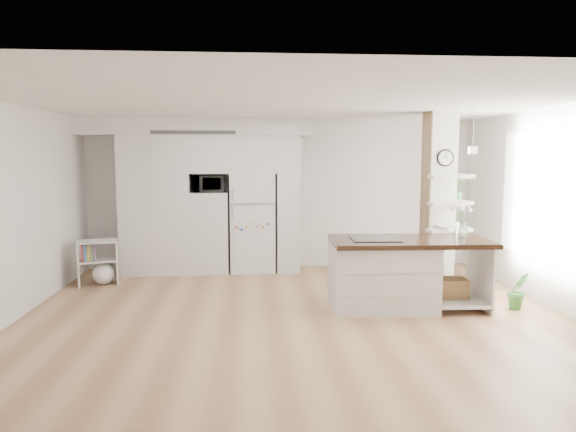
# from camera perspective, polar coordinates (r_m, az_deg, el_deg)

# --- Properties ---
(floor) EXTENTS (7.00, 6.00, 0.01)m
(floor) POSITION_cam_1_polar(r_m,az_deg,el_deg) (6.73, 0.81, -11.00)
(floor) COLOR tan
(floor) RESTS_ON ground
(room) EXTENTS (7.04, 6.04, 2.72)m
(room) POSITION_cam_1_polar(r_m,az_deg,el_deg) (6.42, 0.84, 4.98)
(room) COLOR white
(room) RESTS_ON ground
(cabinet_wall) EXTENTS (4.00, 0.71, 2.70)m
(cabinet_wall) POSITION_cam_1_polar(r_m,az_deg,el_deg) (9.12, -9.81, 3.17)
(cabinet_wall) COLOR silver
(cabinet_wall) RESTS_ON floor
(refrigerator) EXTENTS (0.78, 0.69, 1.75)m
(refrigerator) POSITION_cam_1_polar(r_m,az_deg,el_deg) (9.15, -3.96, -0.71)
(refrigerator) COLOR white
(refrigerator) RESTS_ON floor
(column) EXTENTS (0.69, 0.90, 2.70)m
(column) POSITION_cam_1_polar(r_m,az_deg,el_deg) (8.11, 17.07, 1.46)
(column) COLOR silver
(column) RESTS_ON floor
(window) EXTENTS (0.00, 2.40, 2.40)m
(window) POSITION_cam_1_polar(r_m,az_deg,el_deg) (7.84, 26.85, 1.97)
(window) COLOR white
(window) RESTS_ON room
(pendant_light) EXTENTS (0.12, 0.12, 0.10)m
(pendant_light) POSITION_cam_1_polar(r_m,az_deg,el_deg) (6.93, 14.98, 7.07)
(pendant_light) COLOR white
(pendant_light) RESTS_ON room
(kitchen_island) EXTENTS (2.13, 1.07, 1.51)m
(kitchen_island) POSITION_cam_1_polar(r_m,az_deg,el_deg) (7.09, 11.38, -6.13)
(kitchen_island) COLOR silver
(kitchen_island) RESTS_ON floor
(bookshelf) EXTENTS (0.68, 0.51, 0.72)m
(bookshelf) POSITION_cam_1_polar(r_m,az_deg,el_deg) (8.76, -20.19, -5.16)
(bookshelf) COLOR silver
(bookshelf) RESTS_ON floor
(floor_plant_a) EXTENTS (0.30, 0.25, 0.51)m
(floor_plant_a) POSITION_cam_1_polar(r_m,az_deg,el_deg) (7.59, 24.18, -7.56)
(floor_plant_a) COLOR #2F712D
(floor_plant_a) RESTS_ON floor
(floor_plant_b) EXTENTS (0.25, 0.25, 0.42)m
(floor_plant_b) POSITION_cam_1_polar(r_m,az_deg,el_deg) (8.51, 20.77, -6.21)
(floor_plant_b) COLOR #2F712D
(floor_plant_b) RESTS_ON floor
(microwave) EXTENTS (0.54, 0.37, 0.30)m
(microwave) POSITION_cam_1_polar(r_m,az_deg,el_deg) (9.06, -8.75, 3.57)
(microwave) COLOR #2D2D2D
(microwave) RESTS_ON cabinet_wall
(shelf_plant) EXTENTS (0.27, 0.23, 0.30)m
(shelf_plant) POSITION_cam_1_polar(r_m,az_deg,el_deg) (8.35, 18.30, 2.75)
(shelf_plant) COLOR #2F712D
(shelf_plant) RESTS_ON column
(decor_bowl) EXTENTS (0.22, 0.22, 0.05)m
(decor_bowl) POSITION_cam_1_polar(r_m,az_deg,el_deg) (7.91, 17.06, -1.21)
(decor_bowl) COLOR white
(decor_bowl) RESTS_ON column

